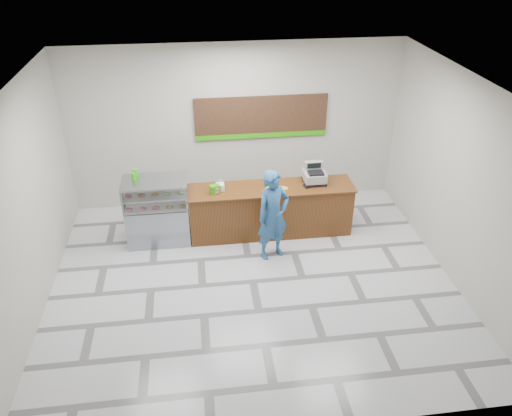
{
  "coord_description": "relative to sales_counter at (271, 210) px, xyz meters",
  "views": [
    {
      "loc": [
        -0.84,
        -6.89,
        5.63
      ],
      "look_at": [
        0.17,
        0.9,
        0.97
      ],
      "focal_mm": 35.0,
      "sensor_mm": 36.0,
      "label": 1
    }
  ],
  "objects": [
    {
      "name": "napkin_box",
      "position": [
        -0.99,
        0.03,
        0.58
      ],
      "size": [
        0.16,
        0.16,
        0.13
      ],
      "primitive_type": "cube",
      "rotation": [
        0.0,
        0.0,
        0.03
      ],
      "color": "white",
      "rests_on": "sales_counter"
    },
    {
      "name": "floor",
      "position": [
        -0.55,
        -1.55,
        -0.52
      ],
      "size": [
        7.0,
        7.0,
        0.0
      ],
      "primitive_type": "plane",
      "color": "silver",
      "rests_on": "ground"
    },
    {
      "name": "sales_counter",
      "position": [
        0.0,
        0.0,
        0.0
      ],
      "size": [
        3.26,
        0.76,
        1.03
      ],
      "color": "#5D3515",
      "rests_on": "floor"
    },
    {
      "name": "menu_board",
      "position": [
        -0.0,
        1.41,
        1.42
      ],
      "size": [
        2.8,
        0.06,
        0.9
      ],
      "color": "black",
      "rests_on": "back_wall"
    },
    {
      "name": "customer",
      "position": [
        -0.08,
        -0.79,
        0.37
      ],
      "size": [
        0.76,
        0.63,
        1.77
      ],
      "primitive_type": "imported",
      "rotation": [
        0.0,
        0.0,
        0.38
      ],
      "color": "#265687",
      "rests_on": "floor"
    },
    {
      "name": "ceiling",
      "position": [
        -0.55,
        -1.55,
        2.98
      ],
      "size": [
        7.0,
        7.0,
        0.0
      ],
      "primitive_type": "plane",
      "rotation": [
        3.14,
        0.0,
        0.0
      ],
      "color": "silver",
      "rests_on": "back_wall"
    },
    {
      "name": "green_cup_left",
      "position": [
        -2.59,
        0.1,
        0.88
      ],
      "size": [
        0.09,
        0.09,
        0.14
      ],
      "primitive_type": "cylinder",
      "color": "#2AA00A",
      "rests_on": "display_case"
    },
    {
      "name": "serving_tray",
      "position": [
        0.07,
        -0.12,
        0.52
      ],
      "size": [
        0.41,
        0.32,
        0.02
      ],
      "rotation": [
        0.0,
        0.0,
        -0.15
      ],
      "color": "#5BC808",
      "rests_on": "sales_counter"
    },
    {
      "name": "cash_register",
      "position": [
        0.88,
        0.11,
        0.66
      ],
      "size": [
        0.43,
        0.45,
        0.4
      ],
      "rotation": [
        0.0,
        0.0,
        0.01
      ],
      "color": "black",
      "rests_on": "sales_counter"
    },
    {
      "name": "green_cup_right",
      "position": [
        -2.56,
        0.2,
        0.89
      ],
      "size": [
        0.1,
        0.1,
        0.16
      ],
      "primitive_type": "cylinder",
      "color": "#2AA00A",
      "rests_on": "display_case"
    },
    {
      "name": "card_terminal",
      "position": [
        0.68,
        -0.08,
        0.53
      ],
      "size": [
        0.11,
        0.16,
        0.04
      ],
      "primitive_type": "cube",
      "rotation": [
        0.0,
        0.0,
        0.3
      ],
      "color": "black",
      "rests_on": "sales_counter"
    },
    {
      "name": "straw_cup",
      "position": [
        -0.97,
        0.07,
        0.57
      ],
      "size": [
        0.07,
        0.07,
        0.11
      ],
      "primitive_type": "cylinder",
      "color": "silver",
      "rests_on": "sales_counter"
    },
    {
      "name": "back_wall",
      "position": [
        -0.55,
        1.45,
        1.23
      ],
      "size": [
        7.0,
        0.0,
        7.0
      ],
      "primitive_type": "plane",
      "rotation": [
        1.57,
        0.0,
        0.0
      ],
      "color": "#B4B0A5",
      "rests_on": "floor"
    },
    {
      "name": "donut_decal",
      "position": [
        0.25,
        -0.07,
        0.52
      ],
      "size": [
        0.15,
        0.15,
        0.0
      ],
      "primitive_type": "cylinder",
      "color": "#F66189",
      "rests_on": "sales_counter"
    },
    {
      "name": "display_case",
      "position": [
        -2.22,
        -0.0,
        0.16
      ],
      "size": [
        1.22,
        0.72,
        1.33
      ],
      "color": "gray",
      "rests_on": "floor"
    },
    {
      "name": "promo_box",
      "position": [
        -1.09,
        -0.08,
        0.6
      ],
      "size": [
        0.22,
        0.18,
        0.16
      ],
      "primitive_type": "cube",
      "rotation": [
        0.0,
        0.0,
        0.34
      ],
      "color": "#2AA00A",
      "rests_on": "sales_counter"
    }
  ]
}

